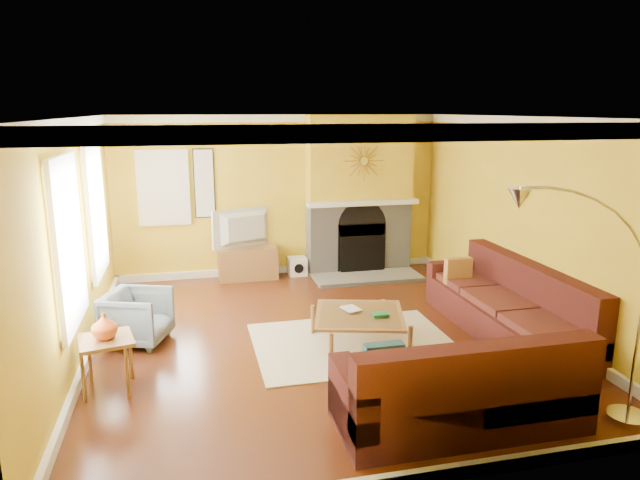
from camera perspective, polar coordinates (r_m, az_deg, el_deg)
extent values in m
cube|color=#602B14|center=(7.25, 0.01, -9.75)|extent=(5.50, 6.00, 0.02)
cube|color=white|center=(6.69, 0.02, 12.28)|extent=(5.50, 6.00, 0.02)
cube|color=gold|center=(9.75, -4.06, 4.44)|extent=(5.50, 0.02, 2.70)
cube|color=gold|center=(4.08, 9.85, -7.90)|extent=(5.50, 0.02, 2.70)
cube|color=gold|center=(6.78, -23.33, -0.39)|extent=(0.02, 6.00, 2.70)
cube|color=gold|center=(7.93, 19.82, 1.73)|extent=(0.02, 6.00, 2.70)
cube|color=white|center=(8.00, -21.61, 2.77)|extent=(0.06, 1.22, 1.72)
cube|color=white|center=(6.16, -24.01, -0.27)|extent=(0.06, 1.22, 1.72)
cube|color=white|center=(9.56, -15.39, 5.05)|extent=(0.82, 0.06, 1.22)
cube|color=white|center=(9.56, -11.50, 5.56)|extent=(0.34, 0.04, 1.14)
cube|color=white|center=(9.64, 4.34, 3.74)|extent=(1.92, 0.22, 0.08)
cube|color=gray|center=(9.63, 4.78, -3.74)|extent=(1.80, 0.70, 0.06)
cube|color=beige|center=(7.06, 3.39, -10.27)|extent=(2.40, 1.80, 0.02)
cube|color=olive|center=(9.64, -7.23, -2.30)|extent=(0.98, 0.44, 0.54)
imported|color=black|center=(9.50, -7.33, 1.15)|extent=(1.10, 0.56, 0.65)
cube|color=white|center=(9.82, -2.29, -2.63)|extent=(0.30, 0.30, 0.30)
imported|color=slate|center=(7.32, -17.81, -7.36)|extent=(0.91, 0.90, 0.65)
imported|color=#D8591E|center=(6.10, -20.75, -8.03)|extent=(0.30, 0.30, 0.27)
imported|color=white|center=(6.93, 2.47, -7.03)|extent=(0.24, 0.29, 0.02)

